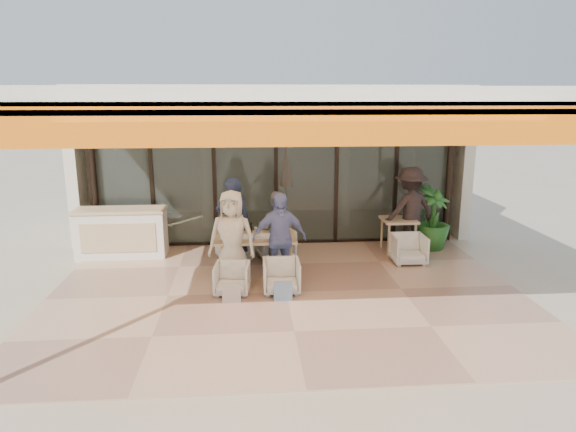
# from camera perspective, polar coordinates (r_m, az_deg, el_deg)

# --- Properties ---
(ground) EXTENTS (70.00, 70.00, 0.00)m
(ground) POSITION_cam_1_polar(r_m,az_deg,el_deg) (8.87, -0.18, -8.61)
(ground) COLOR #C6B293
(ground) RESTS_ON ground
(terrace_floor) EXTENTS (8.00, 6.00, 0.01)m
(terrace_floor) POSITION_cam_1_polar(r_m,az_deg,el_deg) (8.87, -0.18, -8.58)
(terrace_floor) COLOR tan
(terrace_floor) RESTS_ON ground
(terrace_structure) EXTENTS (8.00, 6.00, 3.40)m
(terrace_structure) POSITION_cam_1_polar(r_m,az_deg,el_deg) (7.96, -0.05, 12.87)
(terrace_structure) COLOR silver
(terrace_structure) RESTS_ON ground
(glass_storefront) EXTENTS (8.08, 0.10, 3.20)m
(glass_storefront) POSITION_cam_1_polar(r_m,az_deg,el_deg) (11.35, -1.35, 4.64)
(glass_storefront) COLOR #9EADA3
(glass_storefront) RESTS_ON ground
(interior_block) EXTENTS (9.05, 3.62, 3.52)m
(interior_block) POSITION_cam_1_polar(r_m,az_deg,el_deg) (13.58, -1.90, 8.74)
(interior_block) COLOR silver
(interior_block) RESTS_ON ground
(host_counter) EXTENTS (1.85, 0.65, 1.04)m
(host_counter) POSITION_cam_1_polar(r_m,az_deg,el_deg) (11.17, -18.01, -1.76)
(host_counter) COLOR silver
(host_counter) RESTS_ON ground
(dining_table) EXTENTS (1.50, 0.90, 0.93)m
(dining_table) POSITION_cam_1_polar(r_m,az_deg,el_deg) (9.59, -3.67, -2.60)
(dining_table) COLOR tan
(dining_table) RESTS_ON ground
(chair_far_left) EXTENTS (0.81, 0.79, 0.66)m
(chair_far_left) POSITION_cam_1_polar(r_m,az_deg,el_deg) (10.60, -5.98, -3.10)
(chair_far_left) COLOR white
(chair_far_left) RESTS_ON ground
(chair_far_right) EXTENTS (0.84, 0.81, 0.71)m
(chair_far_right) POSITION_cam_1_polar(r_m,az_deg,el_deg) (10.60, -1.43, -2.87)
(chair_far_right) COLOR white
(chair_far_right) RESTS_ON ground
(chair_near_left) EXTENTS (0.63, 0.59, 0.59)m
(chair_near_left) POSITION_cam_1_polar(r_m,az_deg,el_deg) (8.80, -6.24, -6.79)
(chair_near_left) COLOR white
(chair_near_left) RESTS_ON ground
(chair_near_right) EXTENTS (0.63, 0.59, 0.64)m
(chair_near_right) POSITION_cam_1_polar(r_m,az_deg,el_deg) (8.81, -0.74, -6.54)
(chair_near_right) COLOR white
(chair_near_right) RESTS_ON ground
(diner_navy) EXTENTS (0.68, 0.46, 1.80)m
(diner_navy) POSITION_cam_1_polar(r_m,az_deg,el_deg) (9.97, -6.12, -0.77)
(diner_navy) COLOR #181E36
(diner_navy) RESTS_ON ground
(diner_grey) EXTENTS (0.88, 0.78, 1.51)m
(diner_grey) POSITION_cam_1_polar(r_m,az_deg,el_deg) (10.01, -1.29, -1.48)
(diner_grey) COLOR slate
(diner_grey) RESTS_ON ground
(diner_cream) EXTENTS (0.92, 0.69, 1.70)m
(diner_cream) POSITION_cam_1_polar(r_m,az_deg,el_deg) (9.11, -6.25, -2.43)
(diner_cream) COLOR beige
(diner_cream) RESTS_ON ground
(diner_periwinkle) EXTENTS (1.01, 0.52, 1.65)m
(diner_periwinkle) POSITION_cam_1_polar(r_m,az_deg,el_deg) (9.13, -0.96, -2.48)
(diner_periwinkle) COLOR #7B87CD
(diner_periwinkle) RESTS_ON ground
(tote_bag_cream) EXTENTS (0.30, 0.10, 0.34)m
(tote_bag_cream) POSITION_cam_1_polar(r_m,az_deg,el_deg) (8.48, -6.29, -8.52)
(tote_bag_cream) COLOR silver
(tote_bag_cream) RESTS_ON ground
(tote_bag_blue) EXTENTS (0.30, 0.10, 0.34)m
(tote_bag_blue) POSITION_cam_1_polar(r_m,az_deg,el_deg) (8.49, -0.55, -8.41)
(tote_bag_blue) COLOR #99BFD8
(tote_bag_blue) RESTS_ON ground
(side_table) EXTENTS (0.70, 0.70, 0.74)m
(side_table) POSITION_cam_1_polar(r_m,az_deg,el_deg) (11.17, 12.19, -0.84)
(side_table) COLOR tan
(side_table) RESTS_ON ground
(side_chair) EXTENTS (0.65, 0.61, 0.66)m
(side_chair) POSITION_cam_1_polar(r_m,az_deg,el_deg) (10.57, 13.26, -3.44)
(side_chair) COLOR white
(side_chair) RESTS_ON ground
(standing_woman) EXTENTS (1.35, 1.02, 1.84)m
(standing_woman) POSITION_cam_1_polar(r_m,az_deg,el_deg) (11.22, 13.37, 0.65)
(standing_woman) COLOR black
(standing_woman) RESTS_ON ground
(potted_palm) EXTENTS (1.08, 1.08, 1.39)m
(potted_palm) POSITION_cam_1_polar(r_m,az_deg,el_deg) (11.57, 15.72, -0.28)
(potted_palm) COLOR #1E5919
(potted_palm) RESTS_ON ground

